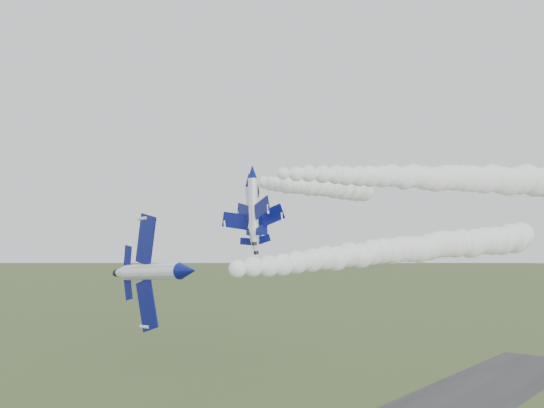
% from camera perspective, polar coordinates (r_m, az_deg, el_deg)
% --- Properties ---
extents(jet_lead, '(4.74, 14.03, 11.56)m').
position_cam_1_polar(jet_lead, '(57.18, -7.99, -6.25)').
color(jet_lead, white).
extents(smoke_trail_jet_lead, '(11.92, 68.66, 4.75)m').
position_cam_1_polar(smoke_trail_jet_lead, '(85.18, 13.41, -4.14)').
color(smoke_trail_jet_lead, white).
extents(jet_pair_left, '(9.74, 11.45, 2.90)m').
position_cam_1_polar(jet_pair_left, '(85.40, -2.19, 2.31)').
color(jet_pair_left, white).
extents(smoke_trail_jet_pair_left, '(19.73, 60.91, 4.95)m').
position_cam_1_polar(smoke_trail_jet_pair_left, '(116.43, 5.00, 1.58)').
color(smoke_trail_jet_pair_left, white).
extents(jet_pair_right, '(9.38, 10.80, 2.79)m').
position_cam_1_polar(jet_pair_right, '(84.17, -1.92, 3.08)').
color(jet_pair_right, white).
extents(smoke_trail_jet_pair_right, '(29.36, 63.30, 5.73)m').
position_cam_1_polar(smoke_trail_jet_pair_right, '(104.59, 15.53, 2.39)').
color(smoke_trail_jet_pair_right, white).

